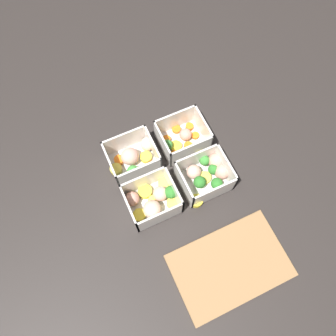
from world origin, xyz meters
name	(u,v)px	position (x,y,z in m)	size (l,w,h in m)	color
ground_plane	(168,172)	(0.00, 0.00, 0.00)	(4.00, 4.00, 0.00)	#282321
container_near_left	(182,139)	(-0.07, -0.07, 0.03)	(0.13, 0.13, 0.08)	silver
container_near_right	(134,158)	(0.07, -0.07, 0.03)	(0.15, 0.11, 0.08)	silver
container_far_left	(208,174)	(-0.09, 0.06, 0.03)	(0.15, 0.13, 0.08)	silver
container_far_right	(153,200)	(0.07, 0.07, 0.03)	(0.14, 0.12, 0.08)	silver
cutting_board	(230,266)	(-0.03, 0.30, 0.01)	(0.28, 0.18, 0.02)	olive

